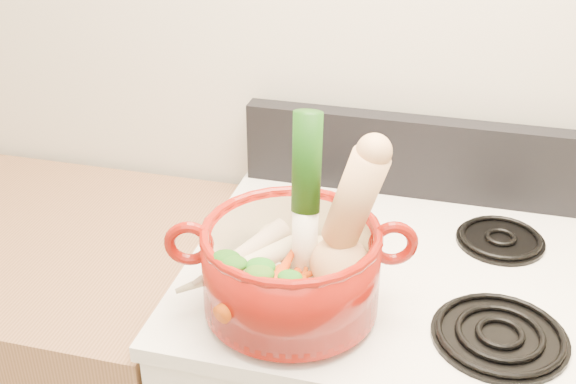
# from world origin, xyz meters

# --- Properties ---
(wall_back) EXTENTS (3.50, 0.02, 2.60)m
(wall_back) POSITION_xyz_m (0.00, 1.75, 1.30)
(wall_back) COLOR beige
(wall_back) RESTS_ON floor
(cooktop) EXTENTS (0.78, 0.67, 0.03)m
(cooktop) POSITION_xyz_m (0.00, 1.40, 0.93)
(cooktop) COLOR silver
(cooktop) RESTS_ON stove_body
(control_backsplash) EXTENTS (0.76, 0.05, 0.18)m
(control_backsplash) POSITION_xyz_m (0.00, 1.70, 1.04)
(control_backsplash) COLOR black
(control_backsplash) RESTS_ON cooktop
(burner_front_left) EXTENTS (0.22, 0.22, 0.02)m
(burner_front_left) POSITION_xyz_m (-0.19, 1.24, 0.96)
(burner_front_left) COLOR black
(burner_front_left) RESTS_ON cooktop
(burner_front_right) EXTENTS (0.22, 0.22, 0.02)m
(burner_front_right) POSITION_xyz_m (0.19, 1.24, 0.96)
(burner_front_right) COLOR black
(burner_front_right) RESTS_ON cooktop
(burner_back_left) EXTENTS (0.17, 0.17, 0.02)m
(burner_back_left) POSITION_xyz_m (-0.19, 1.54, 0.96)
(burner_back_left) COLOR black
(burner_back_left) RESTS_ON cooktop
(burner_back_right) EXTENTS (0.17, 0.17, 0.02)m
(burner_back_right) POSITION_xyz_m (0.19, 1.54, 0.96)
(burner_back_right) COLOR black
(burner_back_right) RESTS_ON cooktop
(dutch_oven) EXTENTS (0.36, 0.36, 0.15)m
(dutch_oven) POSITION_xyz_m (-0.16, 1.22, 1.04)
(dutch_oven) COLOR maroon
(dutch_oven) RESTS_ON burner_front_left
(pot_handle_left) EXTENTS (0.08, 0.04, 0.08)m
(pot_handle_left) POSITION_xyz_m (-0.32, 1.18, 1.09)
(pot_handle_left) COLOR maroon
(pot_handle_left) RESTS_ON dutch_oven
(pot_handle_right) EXTENTS (0.08, 0.04, 0.08)m
(pot_handle_right) POSITION_xyz_m (0.00, 1.26, 1.09)
(pot_handle_right) COLOR maroon
(pot_handle_right) RESTS_ON dutch_oven
(squash) EXTENTS (0.21, 0.17, 0.29)m
(squash) POSITION_xyz_m (-0.08, 1.25, 1.13)
(squash) COLOR tan
(squash) RESTS_ON dutch_oven
(leek) EXTENTS (0.05, 0.08, 0.32)m
(leek) POSITION_xyz_m (-0.15, 1.27, 1.16)
(leek) COLOR white
(leek) RESTS_ON dutch_oven
(ginger) EXTENTS (0.11, 0.10, 0.05)m
(ginger) POSITION_xyz_m (-0.13, 1.31, 1.02)
(ginger) COLOR tan
(ginger) RESTS_ON dutch_oven
(parsnip_0) EXTENTS (0.04, 0.21, 0.06)m
(parsnip_0) POSITION_xyz_m (-0.23, 1.23, 1.02)
(parsnip_0) COLOR beige
(parsnip_0) RESTS_ON dutch_oven
(parsnip_1) EXTENTS (0.20, 0.17, 0.06)m
(parsnip_1) POSITION_xyz_m (-0.25, 1.22, 1.03)
(parsnip_1) COLOR beige
(parsnip_1) RESTS_ON dutch_oven
(parsnip_2) EXTENTS (0.11, 0.19, 0.06)m
(parsnip_2) POSITION_xyz_m (-0.20, 1.29, 1.03)
(parsnip_2) COLOR beige
(parsnip_2) RESTS_ON dutch_oven
(parsnip_3) EXTENTS (0.15, 0.19, 0.06)m
(parsnip_3) POSITION_xyz_m (-0.26, 1.24, 1.04)
(parsnip_3) COLOR beige
(parsnip_3) RESTS_ON dutch_oven
(carrot_0) EXTENTS (0.07, 0.18, 0.05)m
(carrot_0) POSITION_xyz_m (-0.16, 1.20, 1.02)
(carrot_0) COLOR #E03C0B
(carrot_0) RESTS_ON dutch_oven
(carrot_1) EXTENTS (0.15, 0.15, 0.05)m
(carrot_1) POSITION_xyz_m (-0.18, 1.17, 1.02)
(carrot_1) COLOR #BC3C09
(carrot_1) RESTS_ON dutch_oven
(carrot_2) EXTENTS (0.04, 0.16, 0.04)m
(carrot_2) POSITION_xyz_m (-0.13, 1.16, 1.02)
(carrot_2) COLOR #CF500A
(carrot_2) RESTS_ON dutch_oven
(carrot_3) EXTENTS (0.09, 0.15, 0.05)m
(carrot_3) POSITION_xyz_m (-0.21, 1.15, 1.03)
(carrot_3) COLOR orange
(carrot_3) RESTS_ON dutch_oven
(carrot_4) EXTENTS (0.05, 0.18, 0.05)m
(carrot_4) POSITION_xyz_m (-0.17, 1.17, 1.04)
(carrot_4) COLOR red
(carrot_4) RESTS_ON dutch_oven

